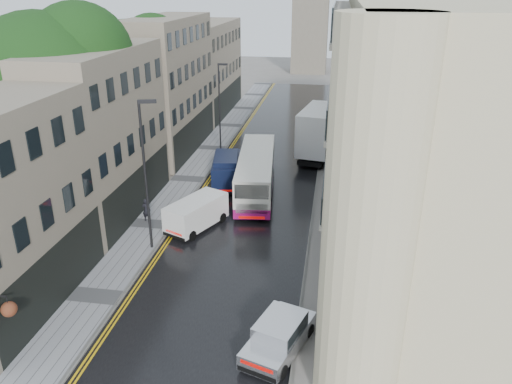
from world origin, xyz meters
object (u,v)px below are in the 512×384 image
(white_lorry, at_px, (301,137))
(silver_hatchback, at_px, (245,349))
(tree_near, at_px, (49,116))
(navy_van, at_px, (213,177))
(lamp_post_far, at_px, (220,108))
(tree_far, at_px, (133,88))
(white_van, at_px, (170,219))
(lamp_post_near, at_px, (146,178))
(pedestrian, at_px, (146,210))
(cream_bus, at_px, (237,189))

(white_lorry, height_order, silver_hatchback, white_lorry)
(tree_near, height_order, navy_van, tree_near)
(silver_hatchback, relative_size, lamp_post_far, 0.52)
(silver_hatchback, xyz_separation_m, navy_van, (-5.68, 17.72, 0.51))
(white_lorry, xyz_separation_m, lamp_post_far, (-7.79, 2.13, 1.77))
(tree_far, bearing_deg, white_lorry, 1.05)
(white_van, xyz_separation_m, navy_van, (1.16, 6.78, 0.30))
(white_van, height_order, lamp_post_near, lamp_post_near)
(white_lorry, relative_size, pedestrian, 5.56)
(white_lorry, height_order, pedestrian, white_lorry)
(cream_bus, bearing_deg, pedestrian, -156.08)
(silver_hatchback, xyz_separation_m, white_van, (-6.84, 10.95, 0.21))
(tree_near, xyz_separation_m, lamp_post_far, (7.56, 15.40, -2.82))
(navy_van, xyz_separation_m, lamp_post_near, (-1.66, -8.87, 3.25))
(cream_bus, bearing_deg, silver_hatchback, -83.78)
(tree_far, height_order, lamp_post_near, tree_far)
(tree_far, xyz_separation_m, lamp_post_far, (7.26, 2.40, -2.10))
(cream_bus, distance_m, lamp_post_near, 8.27)
(lamp_post_far, bearing_deg, navy_van, -82.49)
(white_van, bearing_deg, tree_near, -167.24)
(white_van, distance_m, lamp_post_far, 17.40)
(tree_far, distance_m, silver_hatchback, 30.08)
(white_van, bearing_deg, navy_van, 104.83)
(tree_far, distance_m, lamp_post_far, 7.93)
(white_lorry, relative_size, lamp_post_far, 1.11)
(silver_hatchback, height_order, lamp_post_near, lamp_post_near)
(lamp_post_near, distance_m, lamp_post_far, 19.21)
(tree_far, distance_m, white_van, 17.49)
(white_van, height_order, navy_van, navy_van)
(tree_near, bearing_deg, white_van, -11.75)
(white_van, xyz_separation_m, lamp_post_near, (-0.51, -2.09, 3.55))
(tree_far, height_order, white_lorry, tree_far)
(navy_van, distance_m, lamp_post_far, 10.86)
(white_lorry, height_order, navy_van, white_lorry)
(navy_van, bearing_deg, lamp_post_near, -109.86)
(tree_near, height_order, white_lorry, tree_near)
(cream_bus, height_order, white_lorry, white_lorry)
(pedestrian, bearing_deg, white_van, 152.81)
(white_lorry, height_order, lamp_post_far, lamp_post_far)
(tree_far, height_order, silver_hatchback, tree_far)
(white_lorry, distance_m, navy_van, 10.21)
(cream_bus, distance_m, lamp_post_far, 13.56)
(tree_far, xyz_separation_m, lamp_post_near, (7.39, -16.80, -1.66))
(pedestrian, bearing_deg, navy_van, -115.74)
(tree_near, xyz_separation_m, silver_hatchback, (15.04, -12.65, -6.14))
(navy_van, relative_size, pedestrian, 3.19)
(tree_near, relative_size, pedestrian, 8.68)
(white_lorry, distance_m, lamp_post_near, 18.84)
(cream_bus, distance_m, white_lorry, 11.17)
(cream_bus, bearing_deg, tree_near, -172.77)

